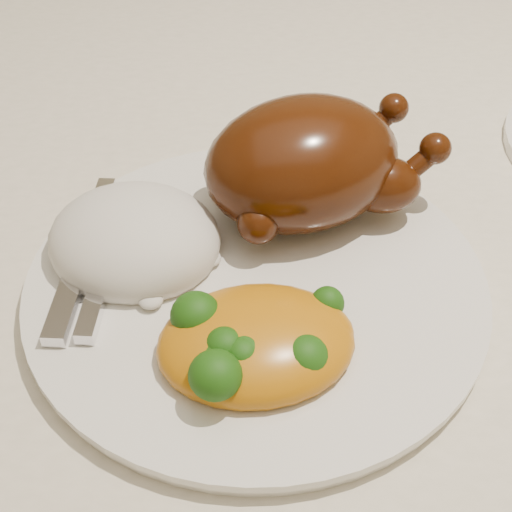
{
  "coord_description": "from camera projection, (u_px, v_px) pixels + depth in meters",
  "views": [
    {
      "loc": [
        -0.05,
        -0.5,
        1.12
      ],
      "look_at": [
        -0.06,
        -0.16,
        0.8
      ],
      "focal_mm": 50.0,
      "sensor_mm": 36.0,
      "label": 1
    }
  ],
  "objects": [
    {
      "name": "dining_table",
      "position": [
        320.0,
        250.0,
        0.67
      ],
      "size": [
        1.6,
        0.9,
        0.76
      ],
      "color": "brown",
      "rests_on": "floor"
    },
    {
      "name": "tablecloth",
      "position": [
        325.0,
        188.0,
        0.62
      ],
      "size": [
        1.73,
        1.03,
        0.18
      ],
      "color": "silver",
      "rests_on": "dining_table"
    },
    {
      "name": "dinner_plate",
      "position": [
        256.0,
        284.0,
        0.49
      ],
      "size": [
        0.34,
        0.34,
        0.01
      ],
      "primitive_type": "cylinder",
      "rotation": [
        0.0,
        0.0,
        0.13
      ],
      "color": "white",
      "rests_on": "tablecloth"
    },
    {
      "name": "roast_chicken",
      "position": [
        308.0,
        162.0,
        0.51
      ],
      "size": [
        0.19,
        0.16,
        0.09
      ],
      "rotation": [
        0.0,
        0.0,
        0.41
      ],
      "color": "#3F1906",
      "rests_on": "dinner_plate"
    },
    {
      "name": "rice_mound",
      "position": [
        135.0,
        241.0,
        0.49
      ],
      "size": [
        0.14,
        0.13,
        0.06
      ],
      "rotation": [
        0.0,
        0.0,
        -0.19
      ],
      "color": "white",
      "rests_on": "dinner_plate"
    },
    {
      "name": "mac_and_cheese",
      "position": [
        258.0,
        343.0,
        0.43
      ],
      "size": [
        0.14,
        0.11,
        0.05
      ],
      "rotation": [
        0.0,
        0.0,
        0.18
      ],
      "color": "orange",
      "rests_on": "dinner_plate"
    },
    {
      "name": "cutlery",
      "position": [
        88.0,
        274.0,
        0.48
      ],
      "size": [
        0.03,
        0.17,
        0.01
      ],
      "rotation": [
        0.0,
        0.0,
        -0.02
      ],
      "color": "silver",
      "rests_on": "dinner_plate"
    }
  ]
}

